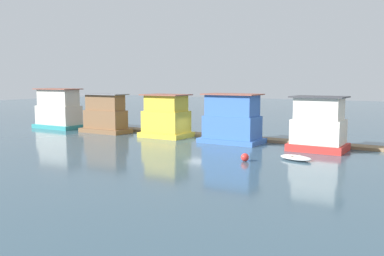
% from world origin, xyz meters
% --- Properties ---
extents(ground_plane, '(200.00, 200.00, 0.00)m').
position_xyz_m(ground_plane, '(0.00, 0.00, 0.00)').
color(ground_plane, '#385160').
extents(dock_walkway, '(59.60, 1.95, 0.30)m').
position_xyz_m(dock_walkway, '(0.00, 2.98, 0.15)').
color(dock_walkway, '#846B4C').
rests_on(dock_walkway, ground_plane).
extents(houseboat_teal, '(6.74, 3.76, 5.44)m').
position_xyz_m(houseboat_teal, '(-21.90, -0.33, 2.49)').
color(houseboat_teal, teal).
rests_on(houseboat_teal, ground_plane).
extents(houseboat_brown, '(6.29, 3.29, 4.88)m').
position_xyz_m(houseboat_brown, '(-13.12, -0.52, 2.17)').
color(houseboat_brown, brown).
rests_on(houseboat_brown, ground_plane).
extents(houseboat_yellow, '(5.47, 4.07, 4.97)m').
position_xyz_m(houseboat_yellow, '(-4.24, 0.14, 2.27)').
color(houseboat_yellow, gold).
rests_on(houseboat_yellow, ground_plane).
extents(houseboat_blue, '(6.42, 4.00, 5.19)m').
position_xyz_m(houseboat_blue, '(4.32, 0.06, 2.38)').
color(houseboat_blue, '#3866B7').
rests_on(houseboat_blue, ground_plane).
extents(houseboat_red, '(5.16, 3.91, 5.12)m').
position_xyz_m(houseboat_red, '(13.51, -0.25, 2.33)').
color(houseboat_red, red).
rests_on(houseboat_red, ground_plane).
extents(dinghy_white, '(3.15, 2.23, 0.40)m').
position_xyz_m(dinghy_white, '(13.29, -6.09, 0.20)').
color(dinghy_white, white).
rests_on(dinghy_white, ground_plane).
extents(buoy_red, '(0.66, 0.66, 0.66)m').
position_xyz_m(buoy_red, '(9.89, -8.77, 0.33)').
color(buoy_red, red).
rests_on(buoy_red, ground_plane).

